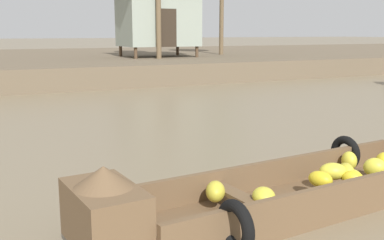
# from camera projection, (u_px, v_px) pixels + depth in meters

# --- Properties ---
(ground_plane) EXTENTS (300.00, 300.00, 0.00)m
(ground_plane) POSITION_uv_depth(u_px,v_px,m) (188.00, 124.00, 10.64)
(ground_plane) COLOR #7A6B51
(riverbank_strip) EXTENTS (160.00, 20.00, 0.84)m
(riverbank_strip) POSITION_uv_depth(u_px,v_px,m) (56.00, 62.00, 25.72)
(riverbank_strip) COLOR brown
(riverbank_strip) RESTS_ON ground
(banana_boat) EXTENTS (5.66, 2.09, 0.90)m
(banana_boat) POSITION_uv_depth(u_px,v_px,m) (305.00, 183.00, 5.59)
(banana_boat) COLOR brown
(banana_boat) RESTS_ON ground
(stilt_house_right) EXTENTS (4.34, 3.27, 3.91)m
(stilt_house_right) POSITION_uv_depth(u_px,v_px,m) (158.00, 18.00, 23.28)
(stilt_house_right) COLOR #4C3826
(stilt_house_right) RESTS_ON riverbank_strip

